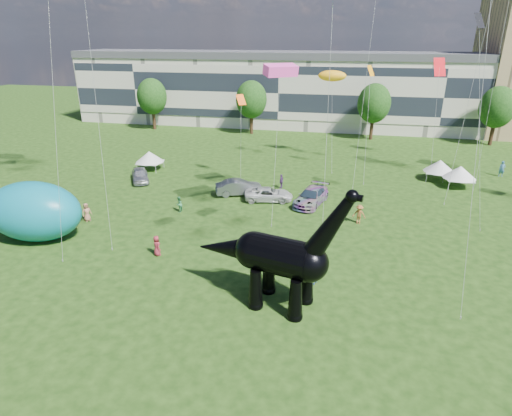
# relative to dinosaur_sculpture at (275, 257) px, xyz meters

# --- Properties ---
(ground) EXTENTS (220.00, 220.00, 0.00)m
(ground) POSITION_rel_dinosaur_sculpture_xyz_m (-0.59, -4.48, -3.30)
(ground) COLOR #16330C
(ground) RESTS_ON ground
(terrace_row) EXTENTS (78.00, 11.00, 12.00)m
(terrace_row) POSITION_rel_dinosaur_sculpture_xyz_m (-8.59, 57.52, 2.70)
(terrace_row) COLOR beige
(terrace_row) RESTS_ON ground
(tree_far_left) EXTENTS (5.20, 5.20, 9.44)m
(tree_far_left) POSITION_rel_dinosaur_sculpture_xyz_m (-30.59, 48.52, 2.99)
(tree_far_left) COLOR #382314
(tree_far_left) RESTS_ON ground
(tree_mid_left) EXTENTS (5.20, 5.20, 9.44)m
(tree_mid_left) POSITION_rel_dinosaur_sculpture_xyz_m (-12.59, 48.52, 2.99)
(tree_mid_left) COLOR #382314
(tree_mid_left) RESTS_ON ground
(tree_mid_right) EXTENTS (5.20, 5.20, 9.44)m
(tree_mid_right) POSITION_rel_dinosaur_sculpture_xyz_m (7.41, 48.52, 2.99)
(tree_mid_right) COLOR #382314
(tree_mid_right) RESTS_ON ground
(tree_far_right) EXTENTS (5.20, 5.20, 9.44)m
(tree_far_right) POSITION_rel_dinosaur_sculpture_xyz_m (25.41, 48.52, 2.99)
(tree_far_right) COLOR #382314
(tree_far_right) RESTS_ON ground
(dinosaur_sculpture) EXTENTS (10.70, 4.20, 8.75)m
(dinosaur_sculpture) POSITION_rel_dinosaur_sculpture_xyz_m (0.00, 0.00, 0.00)
(dinosaur_sculpture) COLOR black
(dinosaur_sculpture) RESTS_ON ground
(car_silver) EXTENTS (3.82, 4.82, 1.54)m
(car_silver) POSITION_rel_dinosaur_sculpture_xyz_m (-19.57, 20.64, -2.53)
(car_silver) COLOR #B1B1B5
(car_silver) RESTS_ON ground
(car_grey) EXTENTS (5.30, 3.47, 1.65)m
(car_grey) POSITION_rel_dinosaur_sculpture_xyz_m (-7.16, 18.80, -2.48)
(car_grey) COLOR slate
(car_grey) RESTS_ON ground
(car_white) EXTENTS (5.28, 3.12, 1.38)m
(car_white) POSITION_rel_dinosaur_sculpture_xyz_m (-3.74, 17.75, -2.61)
(car_white) COLOR silver
(car_white) RESTS_ON ground
(car_dark) EXTENTS (3.67, 6.04, 1.64)m
(car_dark) POSITION_rel_dinosaur_sculpture_xyz_m (0.66, 17.68, -2.48)
(car_dark) COLOR #595960
(car_dark) RESTS_ON ground
(gazebo_near) EXTENTS (3.65, 3.65, 2.45)m
(gazebo_near) POSITION_rel_dinosaur_sculpture_xyz_m (16.32, 26.45, -1.58)
(gazebo_near) COLOR silver
(gazebo_near) RESTS_ON ground
(gazebo_far) EXTENTS (3.98, 3.98, 2.45)m
(gazebo_far) POSITION_rel_dinosaur_sculpture_xyz_m (14.55, 28.60, -1.58)
(gazebo_far) COLOR silver
(gazebo_far) RESTS_ON ground
(gazebo_left) EXTENTS (3.52, 3.52, 2.41)m
(gazebo_left) POSITION_rel_dinosaur_sculpture_xyz_m (-20.42, 25.16, -1.61)
(gazebo_left) COLOR silver
(gazebo_left) RESTS_ON ground
(inflatable_teal) EXTENTS (8.32, 5.53, 5.00)m
(inflatable_teal) POSITION_rel_dinosaur_sculpture_xyz_m (-20.99, 4.88, -0.80)
(inflatable_teal) COLOR #0B778E
(inflatable_teal) RESTS_ON ground
(visitors) EXTENTS (42.21, 45.69, 1.90)m
(visitors) POSITION_rel_dinosaur_sculpture_xyz_m (-0.71, 8.12, -2.43)
(visitors) COLOR #9C684E
(visitors) RESTS_ON ground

